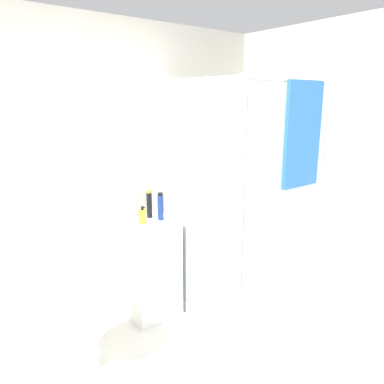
% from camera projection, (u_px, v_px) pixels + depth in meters
% --- Properties ---
extents(wall_back, '(6.40, 0.06, 2.50)m').
position_uv_depth(wall_back, '(89.00, 181.00, 2.96)').
color(wall_back, silver).
rests_on(wall_back, ground_plane).
extents(shower_enclosure, '(0.97, 1.00, 2.04)m').
position_uv_depth(shower_enclosure, '(242.00, 252.00, 3.33)').
color(shower_enclosure, white).
rests_on(shower_enclosure, ground_plane).
extents(vanity_cabinet, '(0.42, 0.35, 0.88)m').
position_uv_depth(vanity_cabinet, '(152.00, 268.00, 3.27)').
color(vanity_cabinet, white).
rests_on(vanity_cabinet, ground_plane).
extents(sink, '(0.51, 0.51, 1.00)m').
position_uv_depth(sink, '(82.00, 282.00, 2.53)').
color(sink, white).
rests_on(sink, ground_plane).
extents(soap_dispenser, '(0.06, 0.07, 0.14)m').
position_uv_depth(soap_dispenser, '(142.00, 216.00, 3.08)').
color(soap_dispenser, yellow).
rests_on(soap_dispenser, vanity_cabinet).
extents(shampoo_bottle_tall_black, '(0.05, 0.05, 0.24)m').
position_uv_depth(shampoo_bottle_tall_black, '(149.00, 204.00, 3.21)').
color(shampoo_bottle_tall_black, black).
rests_on(shampoo_bottle_tall_black, vanity_cabinet).
extents(shampoo_bottle_blue, '(0.05, 0.05, 0.24)m').
position_uv_depth(shampoo_bottle_blue, '(161.00, 207.00, 3.15)').
color(shampoo_bottle_blue, navy).
rests_on(shampoo_bottle_blue, vanity_cabinet).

